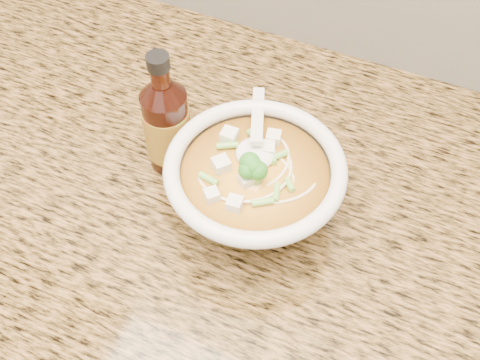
% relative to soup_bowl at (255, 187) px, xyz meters
% --- Properties ---
extents(cabinet, '(4.00, 0.65, 0.86)m').
position_rel_soup_bowl_xyz_m(cabinet, '(-0.06, 0.04, -0.52)').
color(cabinet, '#351910').
rests_on(cabinet, ground).
extents(counter_slab, '(4.00, 0.68, 0.04)m').
position_rel_soup_bowl_xyz_m(counter_slab, '(-0.06, 0.04, -0.07)').
color(counter_slab, brown).
rests_on(counter_slab, cabinet).
extents(soup_bowl, '(0.22, 0.25, 0.12)m').
position_rel_soup_bowl_xyz_m(soup_bowl, '(0.00, 0.00, 0.00)').
color(soup_bowl, silver).
rests_on(soup_bowl, counter_slab).
extents(hot_sauce_bottle, '(0.08, 0.08, 0.19)m').
position_rel_soup_bowl_xyz_m(hot_sauce_bottle, '(-0.14, 0.03, 0.02)').
color(hot_sauce_bottle, '#381007').
rests_on(hot_sauce_bottle, counter_slab).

